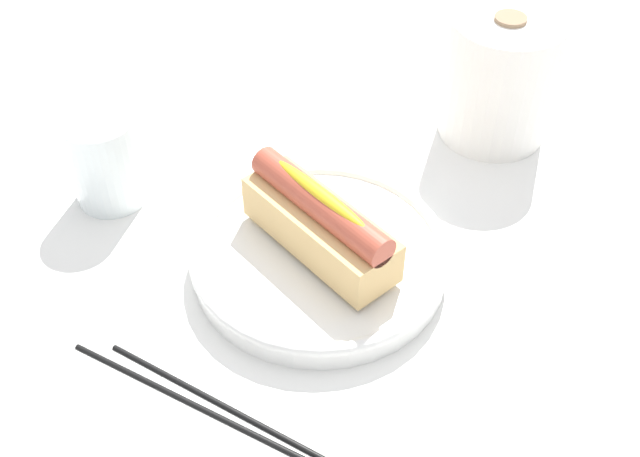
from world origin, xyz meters
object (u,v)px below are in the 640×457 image
Objects in this scene: chopstick_far at (185,398)px; serving_bowl at (320,256)px; chopstick_near at (226,406)px; hotdog_front at (320,222)px; water_glass at (106,164)px; paper_towel_roll at (499,79)px.

serving_bowl is at bearing 81.90° from chopstick_far.
chopstick_near and chopstick_far have the same top height.
serving_bowl is 0.17m from chopstick_far.
water_glass is (-0.22, -0.03, -0.02)m from hotdog_front.
hotdog_front reaches higher than water_glass.
hotdog_front is (0.00, 0.00, 0.04)m from serving_bowl.
serving_bowl reaches higher than chopstick_far.
serving_bowl is at bearing 94.46° from chopstick_near.
hotdog_front is 0.22m from water_glass.
paper_towel_roll is 0.61× the size of chopstick_near.
hotdog_front is at bearing 7.78° from water_glass.
paper_towel_roll reaches higher than water_glass.
hotdog_front is 0.72× the size of chopstick_far.
paper_towel_roll is at bearing 80.99° from serving_bowl.
hotdog_front is 0.72× the size of chopstick_near.
chopstick_near is 0.03m from chopstick_far.
chopstick_far is (-0.01, -0.17, -0.01)m from serving_bowl.
chopstick_far is at bearing -96.81° from paper_towel_roll.
chopstick_near is (-0.02, -0.42, -0.06)m from paper_towel_roll.
chopstick_far is at bearing -160.94° from chopstick_near.
serving_bowl is 1.43× the size of hotdog_front.
hotdog_front is 0.17m from chopstick_near.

